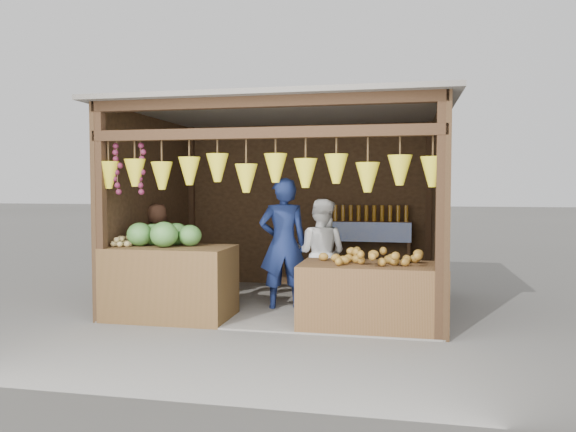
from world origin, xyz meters
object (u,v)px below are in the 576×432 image
Objects in this scene: counter_right at (372,296)px; vendor_seated at (157,241)px; counter_left at (170,282)px; woman_standing at (321,254)px; man_standing at (283,244)px.

vendor_seated is at bearing 161.76° from counter_right.
counter_left is 1.03× the size of woman_standing.
counter_right is at bearing 129.77° from man_standing.
vendor_seated is at bearing -25.60° from man_standing.
counter_left is at bearing -179.74° from counter_right.
woman_standing is at bearing 29.13° from counter_left.
woman_standing is at bearing 127.54° from counter_right.
woman_standing is (-0.73, 0.95, 0.36)m from counter_right.
counter_left is 0.91× the size of counter_right.
counter_right is 0.95× the size of man_standing.
counter_left is at bearing 13.96° from man_standing.
woman_standing reaches higher than vendor_seated.
man_standing is (-1.20, 0.76, 0.49)m from counter_right.
woman_standing is (1.72, 0.96, 0.28)m from counter_left.
man_standing is at bearing 147.62° from counter_right.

